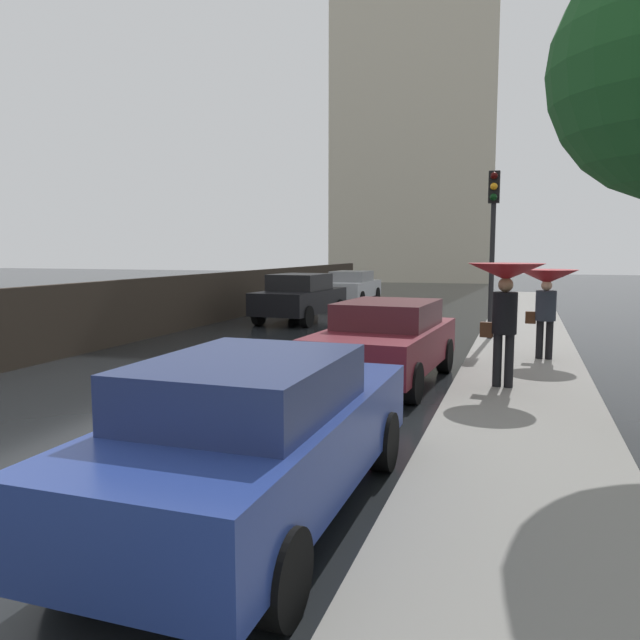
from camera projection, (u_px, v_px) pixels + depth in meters
sidewalk_strip at (519, 613)px, 3.78m from camera, size 2.20×60.00×0.14m
car_maroon_mid_road at (386, 340)px, 10.65m from camera, size 2.01×4.07×1.41m
car_silver_far_ahead at (352, 287)px, 26.29m from camera, size 1.80×3.95×1.42m
car_black_behind_camera at (300, 297)px, 19.74m from camera, size 2.05×4.09×1.54m
car_blue_far_lane at (259, 433)px, 5.21m from camera, size 1.74×4.28×1.43m
pedestrian_with_umbrella_near at (506, 286)px, 9.54m from camera, size 1.17×1.17×1.95m
pedestrian_with_umbrella_far at (546, 286)px, 12.07m from camera, size 1.17×1.17×1.78m
traffic_light at (493, 223)px, 14.74m from camera, size 0.26×0.39×4.04m
distant_tower at (419, 54)px, 46.56m from camera, size 12.10×10.40×34.38m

